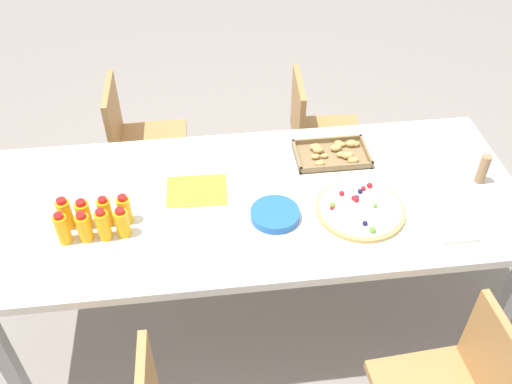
{
  "coord_description": "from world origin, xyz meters",
  "views": [
    {
      "loc": [
        -0.21,
        -1.76,
        2.37
      ],
      "look_at": [
        0.01,
        0.01,
        0.77
      ],
      "focal_mm": 39.13,
      "sensor_mm": 36.0,
      "label": 1
    }
  ],
  "objects_px": {
    "juice_bottle_3": "(122,223)",
    "juice_bottle_4": "(65,214)",
    "chair_far_right": "(317,131)",
    "chair_far_left": "(138,138)",
    "juice_bottle_5": "(84,214)",
    "juice_bottle_6": "(105,212)",
    "cardboard_tube": "(483,169)",
    "juice_bottle_1": "(84,227)",
    "juice_bottle_7": "(125,210)",
    "snack_tray": "(333,154)",
    "juice_bottle_2": "(103,225)",
    "party_table": "(255,207)",
    "juice_bottle_0": "(62,229)",
    "napkin_stack": "(454,229)",
    "fruit_pizza": "(360,209)",
    "paper_folder": "(197,191)",
    "plate_stack": "(275,214)"
  },
  "relations": [
    {
      "from": "juice_bottle_6",
      "to": "cardboard_tube",
      "type": "relative_size",
      "value": 0.98
    },
    {
      "from": "juice_bottle_5",
      "to": "paper_folder",
      "type": "xyz_separation_m",
      "value": [
        0.45,
        0.15,
        -0.06
      ]
    },
    {
      "from": "chair_far_right",
      "to": "juice_bottle_1",
      "type": "xyz_separation_m",
      "value": [
        -1.14,
        -0.95,
        0.31
      ]
    },
    {
      "from": "juice_bottle_0",
      "to": "juice_bottle_5",
      "type": "bearing_deg",
      "value": 47.9
    },
    {
      "from": "juice_bottle_0",
      "to": "napkin_stack",
      "type": "bearing_deg",
      "value": -4.83
    },
    {
      "from": "plate_stack",
      "to": "napkin_stack",
      "type": "distance_m",
      "value": 0.72
    },
    {
      "from": "juice_bottle_5",
      "to": "cardboard_tube",
      "type": "distance_m",
      "value": 1.71
    },
    {
      "from": "juice_bottle_5",
      "to": "chair_far_right",
      "type": "bearing_deg",
      "value": 37.1
    },
    {
      "from": "chair_far_left",
      "to": "napkin_stack",
      "type": "bearing_deg",
      "value": 50.56
    },
    {
      "from": "chair_far_left",
      "to": "juice_bottle_7",
      "type": "relative_size",
      "value": 6.13
    },
    {
      "from": "napkin_stack",
      "to": "chair_far_right",
      "type": "bearing_deg",
      "value": 106.59
    },
    {
      "from": "chair_far_right",
      "to": "juice_bottle_2",
      "type": "distance_m",
      "value": 1.47
    },
    {
      "from": "juice_bottle_0",
      "to": "juice_bottle_5",
      "type": "height_order",
      "value": "juice_bottle_0"
    },
    {
      "from": "juice_bottle_1",
      "to": "juice_bottle_7",
      "type": "bearing_deg",
      "value": 28.48
    },
    {
      "from": "juice_bottle_7",
      "to": "snack_tray",
      "type": "xyz_separation_m",
      "value": [
        0.94,
        0.32,
        -0.05
      ]
    },
    {
      "from": "chair_far_left",
      "to": "snack_tray",
      "type": "height_order",
      "value": "chair_far_left"
    },
    {
      "from": "juice_bottle_0",
      "to": "plate_stack",
      "type": "relative_size",
      "value": 0.71
    },
    {
      "from": "chair_far_right",
      "to": "chair_far_left",
      "type": "bearing_deg",
      "value": -89.65
    },
    {
      "from": "party_table",
      "to": "snack_tray",
      "type": "distance_m",
      "value": 0.47
    },
    {
      "from": "juice_bottle_1",
      "to": "snack_tray",
      "type": "relative_size",
      "value": 0.4
    },
    {
      "from": "paper_folder",
      "to": "juice_bottle_3",
      "type": "bearing_deg",
      "value": -143.24
    },
    {
      "from": "party_table",
      "to": "paper_folder",
      "type": "distance_m",
      "value": 0.26
    },
    {
      "from": "fruit_pizza",
      "to": "paper_folder",
      "type": "relative_size",
      "value": 1.43
    },
    {
      "from": "plate_stack",
      "to": "napkin_stack",
      "type": "height_order",
      "value": "plate_stack"
    },
    {
      "from": "juice_bottle_7",
      "to": "plate_stack",
      "type": "distance_m",
      "value": 0.61
    },
    {
      "from": "juice_bottle_3",
      "to": "juice_bottle_5",
      "type": "relative_size",
      "value": 1.01
    },
    {
      "from": "juice_bottle_1",
      "to": "party_table",
      "type": "bearing_deg",
      "value": 12.97
    },
    {
      "from": "juice_bottle_0",
      "to": "cardboard_tube",
      "type": "distance_m",
      "value": 1.78
    },
    {
      "from": "snack_tray",
      "to": "plate_stack",
      "type": "xyz_separation_m",
      "value": [
        -0.33,
        -0.37,
        0.0
      ]
    },
    {
      "from": "juice_bottle_2",
      "to": "snack_tray",
      "type": "xyz_separation_m",
      "value": [
        1.02,
        0.4,
        -0.05
      ]
    },
    {
      "from": "juice_bottle_1",
      "to": "juice_bottle_3",
      "type": "height_order",
      "value": "same"
    },
    {
      "from": "juice_bottle_0",
      "to": "juice_bottle_3",
      "type": "bearing_deg",
      "value": 2.85
    },
    {
      "from": "chair_far_left",
      "to": "fruit_pizza",
      "type": "height_order",
      "value": "chair_far_left"
    },
    {
      "from": "chair_far_right",
      "to": "juice_bottle_7",
      "type": "relative_size",
      "value": 6.13
    },
    {
      "from": "paper_folder",
      "to": "juice_bottle_1",
      "type": "bearing_deg",
      "value": -152.56
    },
    {
      "from": "juice_bottle_1",
      "to": "plate_stack",
      "type": "height_order",
      "value": "juice_bottle_1"
    },
    {
      "from": "juice_bottle_3",
      "to": "chair_far_right",
      "type": "bearing_deg",
      "value": 43.32
    },
    {
      "from": "juice_bottle_1",
      "to": "juice_bottle_5",
      "type": "xyz_separation_m",
      "value": [
        -0.01,
        0.08,
        -0.0
      ]
    },
    {
      "from": "chair_far_right",
      "to": "napkin_stack",
      "type": "height_order",
      "value": "chair_far_right"
    },
    {
      "from": "juice_bottle_3",
      "to": "juice_bottle_4",
      "type": "distance_m",
      "value": 0.24
    },
    {
      "from": "juice_bottle_1",
      "to": "juice_bottle_4",
      "type": "distance_m",
      "value": 0.12
    },
    {
      "from": "juice_bottle_6",
      "to": "snack_tray",
      "type": "xyz_separation_m",
      "value": [
        1.01,
        0.32,
        -0.05
      ]
    },
    {
      "from": "juice_bottle_0",
      "to": "juice_bottle_4",
      "type": "relative_size",
      "value": 1.01
    },
    {
      "from": "party_table",
      "to": "juice_bottle_6",
      "type": "height_order",
      "value": "juice_bottle_6"
    },
    {
      "from": "juice_bottle_2",
      "to": "juice_bottle_4",
      "type": "height_order",
      "value": "same"
    },
    {
      "from": "chair_far_left",
      "to": "fruit_pizza",
      "type": "relative_size",
      "value": 2.22
    },
    {
      "from": "juice_bottle_3",
      "to": "juice_bottle_5",
      "type": "bearing_deg",
      "value": 156.55
    },
    {
      "from": "paper_folder",
      "to": "juice_bottle_5",
      "type": "bearing_deg",
      "value": -161.18
    },
    {
      "from": "juice_bottle_2",
      "to": "cardboard_tube",
      "type": "relative_size",
      "value": 1.03
    },
    {
      "from": "juice_bottle_5",
      "to": "juice_bottle_6",
      "type": "relative_size",
      "value": 0.96
    }
  ]
}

